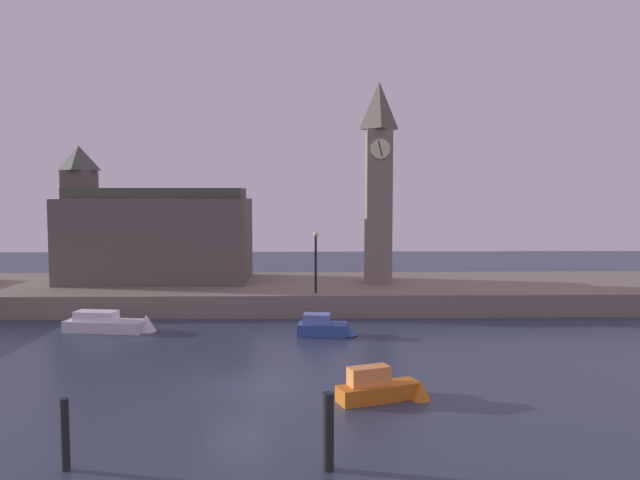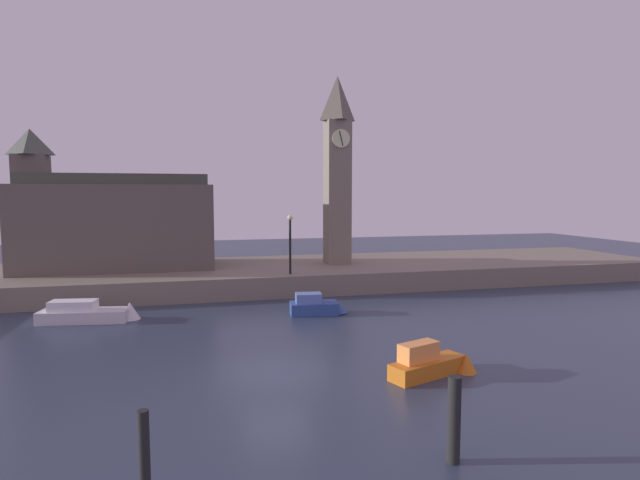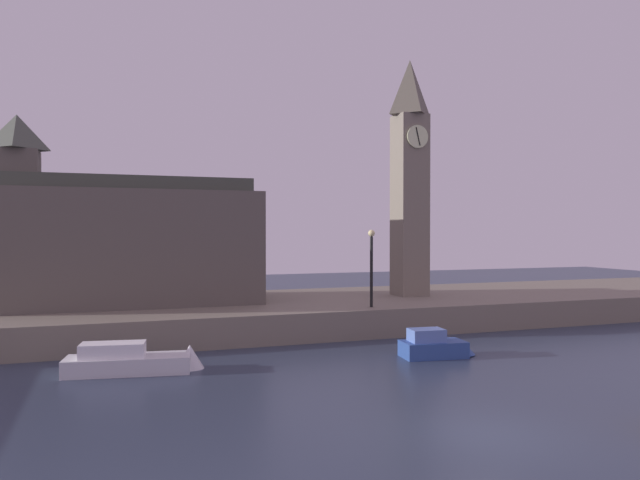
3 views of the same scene
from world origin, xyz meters
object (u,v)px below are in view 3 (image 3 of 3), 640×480
Objects in this scene: clock_tower at (410,174)px; boat_ferry_white at (143,361)px; parliament_hall at (124,241)px; boat_tour_blue at (439,346)px; streetlamp at (371,259)px.

clock_tower is 20.84m from boat_ferry_white.
boat_tour_blue is at bearing -43.42° from parliament_hall.
clock_tower reaches higher than boat_ferry_white.
streetlamp is (12.31, -6.26, -0.94)m from parliament_hall.
boat_ferry_white is (0.41, -10.82, -4.54)m from parliament_hall.
streetlamp is at bearing 20.98° from boat_ferry_white.
boat_ferry_white is at bearing -87.82° from parliament_hall.
clock_tower is at bearing -5.67° from parliament_hall.
parliament_hall is 2.46× the size of boat_ferry_white.
parliament_hall is at bearing 174.33° from clock_tower.
clock_tower is at bearing 44.25° from streetlamp.
streetlamp is 13.24m from boat_ferry_white.
parliament_hall reaches higher than streetlamp.
clock_tower is 2.62× the size of boat_ferry_white.
clock_tower is 17.58m from parliament_hall.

